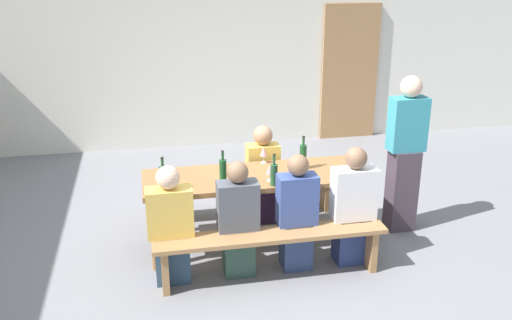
% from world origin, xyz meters
% --- Properties ---
extents(ground_plane, '(24.00, 24.00, 0.00)m').
position_xyz_m(ground_plane, '(0.00, 0.00, 0.00)').
color(ground_plane, slate).
extents(back_wall, '(14.00, 0.20, 3.20)m').
position_xyz_m(back_wall, '(0.00, 3.40, 1.60)').
color(back_wall, silver).
rests_on(back_wall, ground).
extents(wooden_door, '(0.90, 0.06, 2.10)m').
position_xyz_m(wooden_door, '(2.17, 3.26, 1.05)').
color(wooden_door, '#9E7247').
rests_on(wooden_door, ground).
extents(tasting_table, '(2.19, 0.73, 0.75)m').
position_xyz_m(tasting_table, '(0.00, 0.00, 0.67)').
color(tasting_table, olive).
rests_on(tasting_table, ground).
extents(bench_near, '(2.09, 0.30, 0.45)m').
position_xyz_m(bench_near, '(0.00, -0.67, 0.36)').
color(bench_near, '#9E7247').
rests_on(bench_near, ground).
extents(bench_far, '(2.09, 0.30, 0.45)m').
position_xyz_m(bench_far, '(0.00, 0.67, 0.36)').
color(bench_far, '#9E7247').
rests_on(bench_far, ground).
extents(wine_bottle_0, '(0.07, 0.07, 0.31)m').
position_xyz_m(wine_bottle_0, '(0.11, -0.30, 0.86)').
color(wine_bottle_0, '#234C2D').
rests_on(wine_bottle_0, tasting_table).
extents(wine_bottle_1, '(0.07, 0.07, 0.34)m').
position_xyz_m(wine_bottle_1, '(-0.35, -0.19, 0.88)').
color(wine_bottle_1, '#194723').
rests_on(wine_bottle_1, tasting_table).
extents(wine_bottle_2, '(0.07, 0.07, 0.33)m').
position_xyz_m(wine_bottle_2, '(-0.90, -0.25, 0.88)').
color(wine_bottle_2, '#234C2D').
rests_on(wine_bottle_2, tasting_table).
extents(wine_bottle_3, '(0.07, 0.07, 0.34)m').
position_xyz_m(wine_bottle_3, '(0.49, 0.06, 0.88)').
color(wine_bottle_3, '#194723').
rests_on(wine_bottle_3, tasting_table).
extents(wine_glass_0, '(0.08, 0.08, 0.18)m').
position_xyz_m(wine_glass_0, '(0.14, 0.31, 0.87)').
color(wine_glass_0, silver).
rests_on(wine_glass_0, tasting_table).
extents(wine_glass_1, '(0.08, 0.08, 0.17)m').
position_xyz_m(wine_glass_1, '(0.10, -0.19, 0.87)').
color(wine_glass_1, silver).
rests_on(wine_glass_1, tasting_table).
extents(seated_guest_near_0, '(0.40, 0.24, 1.09)m').
position_xyz_m(seated_guest_near_0, '(-0.87, -0.52, 0.52)').
color(seated_guest_near_0, '#2B455E').
rests_on(seated_guest_near_0, ground).
extents(seated_guest_near_1, '(0.37, 0.24, 1.09)m').
position_xyz_m(seated_guest_near_1, '(-0.27, -0.52, 0.51)').
color(seated_guest_near_1, '#2F4C40').
rests_on(seated_guest_near_1, ground).
extents(seated_guest_near_2, '(0.36, 0.24, 1.11)m').
position_xyz_m(seated_guest_near_2, '(0.27, -0.52, 0.53)').
color(seated_guest_near_2, navy).
rests_on(seated_guest_near_2, ground).
extents(seated_guest_near_3, '(0.40, 0.24, 1.14)m').
position_xyz_m(seated_guest_near_3, '(0.81, -0.52, 0.54)').
color(seated_guest_near_3, navy).
rests_on(seated_guest_near_3, ground).
extents(seated_guest_far_0, '(0.35, 0.24, 1.08)m').
position_xyz_m(seated_guest_far_0, '(0.18, 0.52, 0.52)').
color(seated_guest_far_0, '#41284E').
rests_on(seated_guest_far_0, ground).
extents(standing_host, '(0.37, 0.24, 1.65)m').
position_xyz_m(standing_host, '(1.57, 0.04, 0.81)').
color(standing_host, '#443842').
rests_on(standing_host, ground).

